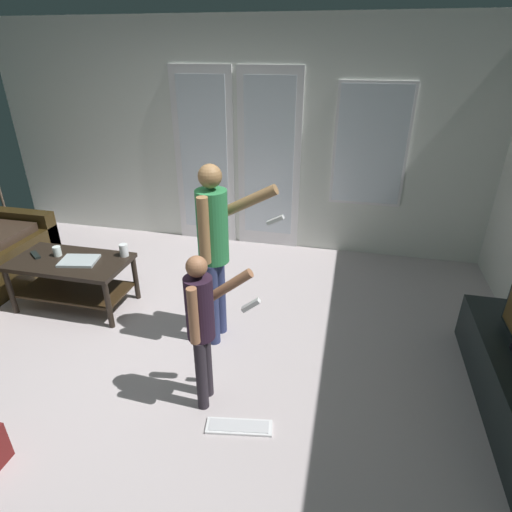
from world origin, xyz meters
TOP-DOWN VIEW (x-y plane):
  - ground_plane at (0.00, 0.00)m, footprint 5.98×5.10m
  - wall_back_with_doors at (0.05, 2.52)m, footprint 5.98×0.09m
  - coffee_table at (-1.08, 0.66)m, footprint 1.08×0.57m
  - person_adult at (0.41, 0.50)m, footprint 0.65×0.41m
  - person_child at (0.55, -0.22)m, footprint 0.46×0.33m
  - loose_keyboard at (0.83, -0.41)m, footprint 0.46×0.20m
  - laptop_closed at (-0.97, 0.65)m, footprint 0.37×0.30m
  - cup_near_edge at (-1.24, 0.72)m, footprint 0.07×0.07m
  - cup_by_laptop at (-0.63, 0.86)m, footprint 0.08×0.08m
  - tv_remote_black at (-1.44, 0.67)m, footprint 0.17×0.14m

SIDE VIEW (x-z plane):
  - ground_plane at x=0.00m, z-range -0.02..0.00m
  - loose_keyboard at x=0.83m, z-range 0.00..0.02m
  - coffee_table at x=-1.08m, z-range 0.11..0.61m
  - tv_remote_black at x=-1.44m, z-range 0.50..0.52m
  - laptop_closed at x=-0.97m, z-range 0.50..0.52m
  - cup_near_edge at x=-1.24m, z-range 0.50..0.59m
  - cup_by_laptop at x=-0.63m, z-range 0.50..0.61m
  - person_child at x=0.55m, z-range 0.12..1.27m
  - person_adult at x=0.41m, z-range 0.15..1.68m
  - wall_back_with_doors at x=0.05m, z-range -0.04..2.58m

